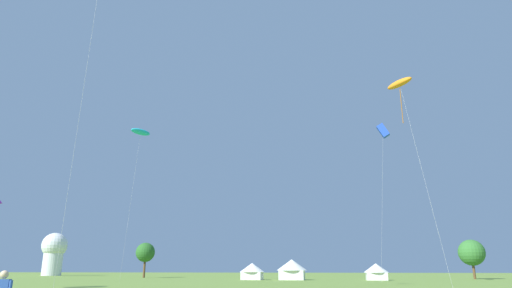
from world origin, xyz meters
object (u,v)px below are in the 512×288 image
(kite_cyan_parafoil, at_px, (141,132))
(tree_distant_left, at_px, (145,253))
(festival_tent_left, at_px, (292,268))
(tree_distant_right, at_px, (472,253))
(kite_blue_box, at_px, (383,131))
(festival_tent_right, at_px, (252,270))
(festival_tent_center, at_px, (376,271))
(observatory_dome, at_px, (54,252))
(kite_orange_parafoil, at_px, (399,84))

(kite_cyan_parafoil, bearing_deg, tree_distant_left, 109.83)
(festival_tent_left, bearing_deg, tree_distant_right, 19.76)
(kite_blue_box, bearing_deg, festival_tent_right, 149.24)
(festival_tent_right, height_order, festival_tent_center, festival_tent_right)
(tree_distant_left, distance_m, tree_distant_right, 61.66)
(festival_tent_center, bearing_deg, tree_distant_left, 163.84)
(kite_cyan_parafoil, bearing_deg, observatory_dome, 132.45)
(observatory_dome, relative_size, tree_distant_left, 1.58)
(festival_tent_left, xyz_separation_m, observatory_dome, (-64.93, 33.19, 4.24))
(kite_blue_box, relative_size, kite_orange_parafoil, 1.14)
(kite_cyan_parafoil, height_order, festival_tent_center, kite_cyan_parafoil)
(tree_distant_right, bearing_deg, kite_orange_parafoil, -110.77)
(kite_blue_box, height_order, tree_distant_left, kite_blue_box)
(kite_cyan_parafoil, xyz_separation_m, tree_distant_left, (-10.02, 27.79, -16.52))
(observatory_dome, height_order, tree_distant_left, observatory_dome)
(festival_tent_left, xyz_separation_m, festival_tent_center, (13.24, 0.00, -0.37))
(kite_cyan_parafoil, xyz_separation_m, tree_distant_right, (51.61, 26.06, -16.95))
(tree_distant_left, xyz_separation_m, tree_distant_right, (61.63, -1.73, -0.44))
(kite_cyan_parafoil, xyz_separation_m, observatory_dome, (-44.09, 48.20, -15.40))
(kite_cyan_parafoil, relative_size, tree_distant_right, 3.26)
(festival_tent_right, relative_size, tree_distant_left, 0.59)
(observatory_dome, bearing_deg, kite_cyan_parafoil, -47.55)
(kite_cyan_parafoil, distance_m, tree_distant_left, 33.85)
(festival_tent_center, distance_m, tree_distant_left, 46.05)
(festival_tent_right, bearing_deg, observatory_dome, 150.38)
(kite_orange_parafoil, xyz_separation_m, festival_tent_center, (-0.31, 34.35, -16.96))
(observatory_dome, bearing_deg, kite_orange_parafoil, -40.71)
(festival_tent_right, xyz_separation_m, tree_distant_right, (37.31, 11.05, 2.99))
(kite_cyan_parafoil, height_order, festival_tent_right, kite_cyan_parafoil)
(kite_orange_parafoil, distance_m, tree_distant_left, 66.15)
(festival_tent_right, bearing_deg, festival_tent_center, 0.00)
(festival_tent_center, height_order, tree_distant_right, tree_distant_right)
(festival_tent_right, height_order, observatory_dome, observatory_dome)
(festival_tent_left, bearing_deg, tree_distant_left, 157.50)
(tree_distant_left, bearing_deg, kite_orange_parafoil, -46.70)
(festival_tent_left, bearing_deg, observatory_dome, 152.92)
(kite_blue_box, relative_size, kite_cyan_parafoil, 0.98)
(observatory_dome, distance_m, tree_distant_right, 98.24)
(kite_blue_box, xyz_separation_m, tree_distant_right, (16.31, 23.56, -16.02))
(kite_blue_box, distance_m, tree_distant_left, 54.19)
(kite_orange_parafoil, relative_size, observatory_dome, 1.75)
(kite_cyan_parafoil, height_order, observatory_dome, kite_cyan_parafoil)
(kite_blue_box, height_order, festival_tent_right, kite_blue_box)
(kite_blue_box, xyz_separation_m, observatory_dome, (-79.39, 45.69, -14.47))
(kite_orange_parafoil, relative_size, festival_tent_left, 3.84)
(festival_tent_center, height_order, tree_distant_left, tree_distant_left)
(kite_cyan_parafoil, distance_m, festival_tent_center, 42.27)
(festival_tent_right, xyz_separation_m, observatory_dome, (-58.39, 33.19, 4.54))
(kite_orange_parafoil, bearing_deg, tree_distant_right, 69.23)
(tree_distant_right, bearing_deg, observatory_dome, 166.98)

